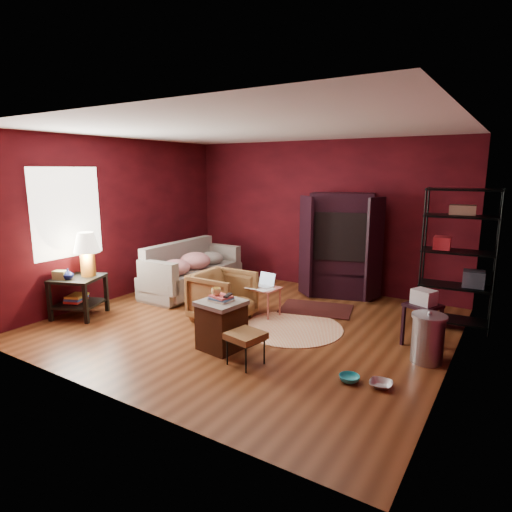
{
  "coord_description": "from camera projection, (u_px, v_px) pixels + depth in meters",
  "views": [
    {
      "loc": [
        3.31,
        -5.06,
        2.26
      ],
      "look_at": [
        0.0,
        0.2,
        1.0
      ],
      "focal_mm": 30.0,
      "sensor_mm": 36.0,
      "label": 1
    }
  ],
  "objects": [
    {
      "name": "room",
      "position": [
        246.0,
        231.0,
        6.11
      ],
      "size": [
        5.54,
        5.04,
        2.84
      ],
      "color": "brown",
      "rests_on": "ground"
    },
    {
      "name": "sofa",
      "position": [
        192.0,
        270.0,
        8.01
      ],
      "size": [
        0.64,
        2.11,
        0.82
      ],
      "primitive_type": "imported",
      "rotation": [
        0.0,
        0.0,
        1.56
      ],
      "color": "gray",
      "rests_on": "ground"
    },
    {
      "name": "armchair",
      "position": [
        223.0,
        294.0,
        6.46
      ],
      "size": [
        0.76,
        0.81,
        0.83
      ],
      "primitive_type": "imported",
      "rotation": [
        0.0,
        0.0,
        1.58
      ],
      "color": "black",
      "rests_on": "ground"
    },
    {
      "name": "pet_bowl_steel",
      "position": [
        381.0,
        376.0,
        4.5
      ],
      "size": [
        0.25,
        0.09,
        0.24
      ],
      "primitive_type": "imported",
      "rotation": [
        0.0,
        0.0,
        0.13
      ],
      "color": "silver",
      "rests_on": "ground"
    },
    {
      "name": "pet_bowl_turquoise",
      "position": [
        350.0,
        372.0,
        4.62
      ],
      "size": [
        0.23,
        0.09,
        0.22
      ],
      "primitive_type": "imported",
      "rotation": [
        0.0,
        0.0,
        -0.07
      ],
      "color": "#28B1BC",
      "rests_on": "ground"
    },
    {
      "name": "vase",
      "position": [
        68.0,
        274.0,
        6.44
      ],
      "size": [
        0.18,
        0.19,
        0.16
      ],
      "primitive_type": "imported",
      "rotation": [
        0.0,
        0.0,
        -0.16
      ],
      "color": "#0E1347",
      "rests_on": "side_table"
    },
    {
      "name": "mug",
      "position": [
        216.0,
        291.0,
        5.37
      ],
      "size": [
        0.12,
        0.1,
        0.12
      ],
      "primitive_type": "imported",
      "rotation": [
        0.0,
        0.0,
        0.01
      ],
      "color": "#FBDB7B",
      "rests_on": "hamper"
    },
    {
      "name": "side_table",
      "position": [
        82.0,
        266.0,
        6.62
      ],
      "size": [
        0.86,
        0.86,
        1.31
      ],
      "rotation": [
        0.0,
        0.0,
        0.38
      ],
      "color": "black",
      "rests_on": "ground"
    },
    {
      "name": "sofa_cushions",
      "position": [
        190.0,
        270.0,
        7.97
      ],
      "size": [
        0.87,
        2.06,
        0.85
      ],
      "rotation": [
        0.0,
        0.0,
        0.02
      ],
      "color": "gray",
      "rests_on": "sofa"
    },
    {
      "name": "hamper",
      "position": [
        222.0,
        324.0,
        5.44
      ],
      "size": [
        0.58,
        0.58,
        0.73
      ],
      "rotation": [
        0.0,
        0.0,
        -0.13
      ],
      "color": "#3E1F0E",
      "rests_on": "ground"
    },
    {
      "name": "footstool",
      "position": [
        246.0,
        337.0,
        4.99
      ],
      "size": [
        0.45,
        0.45,
        0.39
      ],
      "rotation": [
        0.0,
        0.0,
        -0.19
      ],
      "color": "black",
      "rests_on": "ground"
    },
    {
      "name": "rug_round",
      "position": [
        292.0,
        328.0,
        6.2
      ],
      "size": [
        1.9,
        1.9,
        0.01
      ],
      "rotation": [
        0.0,
        0.0,
        0.38
      ],
      "color": "#F2E9CA",
      "rests_on": "ground"
    },
    {
      "name": "rug_oriental",
      "position": [
        316.0,
        309.0,
        7.03
      ],
      "size": [
        1.29,
        1.01,
        0.01
      ],
      "rotation": [
        0.0,
        0.0,
        0.24
      ],
      "color": "#4F1815",
      "rests_on": "ground"
    },
    {
      "name": "laptop_desk",
      "position": [
        263.0,
        290.0,
        6.69
      ],
      "size": [
        0.58,
        0.47,
        0.66
      ],
      "rotation": [
        0.0,
        0.0,
        -0.13
      ],
      "color": "#CA6A5C",
      "rests_on": "ground"
    },
    {
      "name": "tv_armoire",
      "position": [
        341.0,
        243.0,
        7.61
      ],
      "size": [
        1.41,
        1.02,
        1.86
      ],
      "rotation": [
        0.0,
        0.0,
        0.29
      ],
      "color": "black",
      "rests_on": "ground"
    },
    {
      "name": "wire_shelving",
      "position": [
        460.0,
        253.0,
        6.04
      ],
      "size": [
        1.02,
        0.51,
        2.01
      ],
      "rotation": [
        0.0,
        0.0,
        0.09
      ],
      "color": "black",
      "rests_on": "ground"
    },
    {
      "name": "small_stand",
      "position": [
        423.0,
        304.0,
        5.46
      ],
      "size": [
        0.5,
        0.5,
        0.76
      ],
      "rotation": [
        0.0,
        0.0,
        -0.41
      ],
      "color": "black",
      "rests_on": "ground"
    },
    {
      "name": "trash_can",
      "position": [
        428.0,
        338.0,
        5.07
      ],
      "size": [
        0.44,
        0.44,
        0.63
      ],
      "rotation": [
        0.0,
        0.0,
        -0.11
      ],
      "color": "#A8A9B0",
      "rests_on": "ground"
    }
  ]
}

